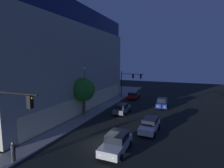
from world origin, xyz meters
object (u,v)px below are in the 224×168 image
(car_blue, at_px, (162,103))
(car_red, at_px, (133,95))
(car_silver, at_px, (116,142))
(sidewalk_tree, at_px, (83,90))
(car_grey, at_px, (122,109))
(traffic_light_far_corner, at_px, (129,80))
(modern_building, at_px, (21,60))
(street_lamp_sidewalk, at_px, (85,85))
(traffic_light_near_corner, at_px, (4,116))
(car_white, at_px, (150,125))
(pedestrian_waiting, at_px, (13,150))

(car_blue, relative_size, car_red, 0.88)
(car_red, bearing_deg, car_silver, -167.69)
(sidewalk_tree, relative_size, car_silver, 1.30)
(sidewalk_tree, bearing_deg, car_silver, -133.19)
(sidewalk_tree, height_order, car_red, sidewalk_tree)
(car_grey, bearing_deg, traffic_light_far_corner, 11.79)
(modern_building, bearing_deg, street_lamp_sidewalk, -100.77)
(traffic_light_near_corner, distance_m, street_lamp_sidewalk, 14.68)
(traffic_light_far_corner, relative_size, car_white, 1.38)
(modern_building, distance_m, traffic_light_far_corner, 23.49)
(car_blue, distance_m, car_red, 9.01)
(modern_building, relative_size, pedestrian_waiting, 18.61)
(car_red, bearing_deg, traffic_light_far_corner, 105.93)
(traffic_light_far_corner, height_order, car_red, traffic_light_far_corner)
(traffic_light_near_corner, relative_size, sidewalk_tree, 1.15)
(modern_building, relative_size, car_blue, 7.88)
(modern_building, bearing_deg, car_silver, -113.52)
(street_lamp_sidewalk, xyz_separation_m, car_blue, (10.41, -10.36, -4.12))
(traffic_light_far_corner, bearing_deg, car_red, -74.07)
(pedestrian_waiting, bearing_deg, modern_building, 47.94)
(street_lamp_sidewalk, relative_size, car_silver, 1.67)
(traffic_light_near_corner, distance_m, car_red, 30.64)
(pedestrian_waiting, bearing_deg, car_silver, -54.36)
(traffic_light_near_corner, height_order, traffic_light_far_corner, traffic_light_near_corner)
(traffic_light_near_corner, xyz_separation_m, car_silver, (6.66, -6.22, -3.81))
(pedestrian_waiting, distance_m, car_blue, 25.38)
(modern_building, distance_m, car_red, 25.31)
(traffic_light_near_corner, bearing_deg, modern_building, 47.46)
(street_lamp_sidewalk, relative_size, pedestrian_waiting, 4.41)
(traffic_light_far_corner, xyz_separation_m, car_silver, (-23.46, -6.10, -3.59))
(car_silver, xyz_separation_m, car_grey, (11.89, 3.68, -0.07))
(car_red, bearing_deg, car_white, -157.81)
(car_grey, bearing_deg, sidewalk_tree, 121.95)
(traffic_light_near_corner, height_order, pedestrian_waiting, traffic_light_near_corner)
(sidewalk_tree, height_order, car_silver, sidewalk_tree)
(car_grey, height_order, car_blue, car_blue)
(sidewalk_tree, bearing_deg, car_blue, -48.65)
(traffic_light_near_corner, height_order, car_blue, traffic_light_near_corner)
(modern_building, relative_size, traffic_light_near_corner, 4.70)
(modern_building, relative_size, car_silver, 7.06)
(car_silver, bearing_deg, car_blue, -6.26)
(car_grey, bearing_deg, pedestrian_waiting, 167.82)
(car_silver, height_order, car_grey, car_silver)
(car_red, bearing_deg, car_grey, -172.81)
(street_lamp_sidewalk, bearing_deg, traffic_light_far_corner, -8.26)
(sidewalk_tree, height_order, car_grey, sidewalk_tree)
(pedestrian_waiting, relative_size, car_grey, 0.40)
(car_silver, distance_m, car_grey, 12.45)
(street_lamp_sidewalk, bearing_deg, car_grey, -49.30)
(modern_building, xyz_separation_m, car_silver, (-11.15, -25.62, -7.95))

